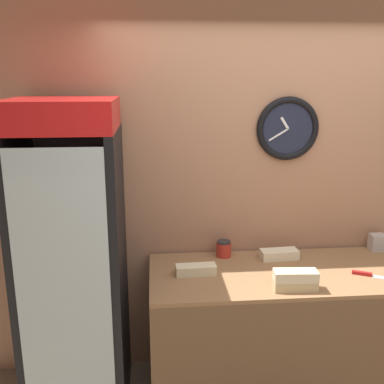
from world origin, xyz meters
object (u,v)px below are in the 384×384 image
(condiment_jar, at_px, (224,249))
(beverage_cooler, at_px, (74,248))
(sandwich_flat_right, at_px, (279,254))
(sandwich_flat_left, at_px, (196,270))
(sandwich_stack_middle, at_px, (296,276))
(napkin_dispenser, at_px, (377,242))
(sandwich_stack_bottom, at_px, (295,285))
(chefs_knife, at_px, (370,275))

(condiment_jar, bearing_deg, beverage_cooler, -167.46)
(beverage_cooler, distance_m, sandwich_flat_right, 1.40)
(sandwich_flat_left, height_order, sandwich_flat_right, same)
(beverage_cooler, xyz_separation_m, sandwich_flat_right, (1.38, 0.15, -0.16))
(sandwich_stack_middle, bearing_deg, sandwich_flat_right, 85.72)
(beverage_cooler, xyz_separation_m, napkin_dispenser, (2.15, 0.24, -0.13))
(condiment_jar, xyz_separation_m, napkin_dispenser, (1.15, 0.02, 0.00))
(sandwich_stack_bottom, height_order, sandwich_flat_left, sandwich_flat_left)
(chefs_knife, distance_m, napkin_dispenser, 0.50)
(sandwich_flat_right, bearing_deg, sandwich_flat_left, -161.39)
(beverage_cooler, bearing_deg, condiment_jar, 12.54)
(sandwich_flat_right, bearing_deg, chefs_knife, -33.37)
(sandwich_flat_left, distance_m, napkin_dispenser, 1.40)
(sandwich_flat_right, distance_m, condiment_jar, 0.39)
(sandwich_stack_middle, relative_size, condiment_jar, 2.31)
(condiment_jar, height_order, napkin_dispenser, napkin_dispenser)
(napkin_dispenser, bearing_deg, sandwich_flat_right, -173.12)
(chefs_knife, bearing_deg, sandwich_flat_left, 173.49)
(sandwich_stack_middle, bearing_deg, chefs_knife, 14.40)
(sandwich_flat_left, bearing_deg, sandwich_stack_bottom, -24.84)
(sandwich_stack_bottom, xyz_separation_m, chefs_knife, (0.54, 0.14, -0.02))
(sandwich_stack_bottom, height_order, napkin_dispenser, napkin_dispenser)
(sandwich_stack_middle, xyz_separation_m, sandwich_flat_right, (0.04, 0.47, -0.06))
(sandwich_stack_middle, xyz_separation_m, chefs_knife, (0.54, 0.14, -0.08))
(napkin_dispenser, bearing_deg, beverage_cooler, -173.65)
(sandwich_stack_bottom, relative_size, sandwich_stack_middle, 0.99)
(sandwich_stack_bottom, relative_size, sandwich_flat_right, 0.98)
(sandwich_stack_middle, distance_m, condiment_jar, 0.65)
(sandwich_stack_bottom, relative_size, napkin_dispenser, 2.20)
(sandwich_flat_right, xyz_separation_m, chefs_knife, (0.50, -0.33, -0.02))
(sandwich_stack_bottom, relative_size, sandwich_flat_left, 1.00)
(sandwich_stack_bottom, bearing_deg, napkin_dispenser, 35.18)
(beverage_cooler, bearing_deg, napkin_dispenser, 6.35)
(sandwich_flat_right, xyz_separation_m, napkin_dispenser, (0.76, 0.09, 0.03))
(sandwich_stack_middle, height_order, condiment_jar, sandwich_stack_middle)
(sandwich_flat_left, distance_m, sandwich_flat_right, 0.64)
(sandwich_stack_middle, height_order, sandwich_flat_left, sandwich_stack_middle)
(sandwich_flat_left, xyz_separation_m, chefs_knife, (1.11, -0.13, -0.02))
(sandwich_stack_middle, height_order, napkin_dispenser, sandwich_stack_middle)
(sandwich_stack_bottom, xyz_separation_m, condiment_jar, (-0.35, 0.55, 0.03))
(sandwich_stack_bottom, height_order, sandwich_stack_middle, sandwich_stack_middle)
(beverage_cooler, relative_size, napkin_dispenser, 16.89)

